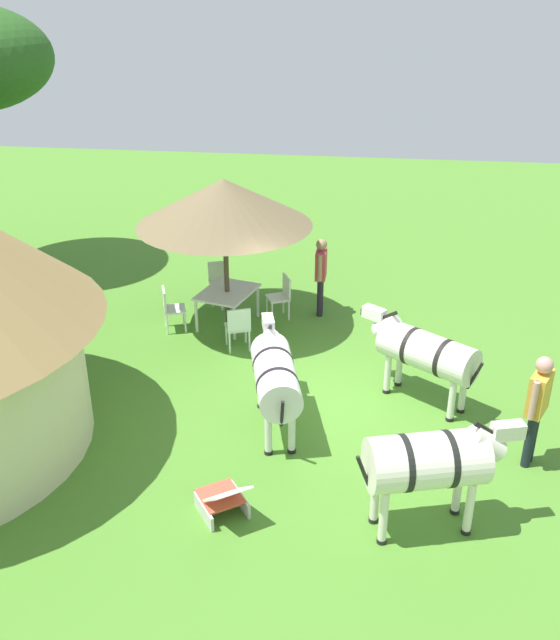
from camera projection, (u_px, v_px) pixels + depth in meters
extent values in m
plane|color=#487F29|center=(314.00, 399.00, 11.90)|extent=(36.00, 36.00, 0.00)
cylinder|color=brown|center=(227.00, 276.00, 14.01)|extent=(0.10, 0.10, 2.13)
cone|color=brown|center=(224.00, 202.00, 13.35)|extent=(3.40, 3.40, 0.90)
cube|color=silver|center=(227.00, 292.00, 14.16)|extent=(1.44, 1.24, 0.04)
cylinder|color=silver|center=(196.00, 316.00, 14.01)|extent=(0.06, 0.06, 0.70)
cylinder|color=silver|center=(222.00, 295.00, 14.93)|extent=(0.06, 0.06, 0.70)
cylinder|color=silver|center=(234.00, 323.00, 13.72)|extent=(0.06, 0.06, 0.70)
cylinder|color=silver|center=(258.00, 301.00, 14.64)|extent=(0.06, 0.06, 0.70)
cube|color=white|center=(237.00, 327.00, 13.35)|extent=(0.55, 0.56, 0.04)
cube|color=white|center=(239.00, 321.00, 13.09)|extent=(0.20, 0.42, 0.45)
cylinder|color=white|center=(226.00, 334.00, 13.56)|extent=(0.04, 0.04, 0.45)
cylinder|color=white|center=(246.00, 332.00, 13.65)|extent=(0.04, 0.04, 0.45)
cylinder|color=white|center=(230.00, 343.00, 13.25)|extent=(0.04, 0.04, 0.45)
cylinder|color=white|center=(249.00, 341.00, 13.33)|extent=(0.04, 0.04, 0.45)
cube|color=silver|center=(278.00, 298.00, 14.57)|extent=(0.58, 0.57, 0.04)
cube|color=silver|center=(287.00, 287.00, 14.52)|extent=(0.42, 0.22, 0.45)
cylinder|color=silver|center=(272.00, 312.00, 14.46)|extent=(0.04, 0.04, 0.45)
cylinder|color=silver|center=(267.00, 305.00, 14.78)|extent=(0.04, 0.04, 0.45)
cylinder|color=silver|center=(289.00, 310.00, 14.55)|extent=(0.04, 0.04, 0.45)
cylinder|color=silver|center=(283.00, 303.00, 14.88)|extent=(0.04, 0.04, 0.45)
cube|color=silver|center=(220.00, 284.00, 15.22)|extent=(0.55, 0.56, 0.04)
cube|color=silver|center=(218.00, 271.00, 15.29)|extent=(0.19, 0.43, 0.45)
cylinder|color=silver|center=(230.00, 296.00, 15.20)|extent=(0.04, 0.04, 0.45)
cylinder|color=silver|center=(213.00, 298.00, 15.12)|extent=(0.04, 0.04, 0.45)
cylinder|color=silver|center=(228.00, 290.00, 15.51)|extent=(0.04, 0.04, 0.45)
cylinder|color=silver|center=(210.00, 291.00, 15.44)|extent=(0.04, 0.04, 0.45)
cube|color=white|center=(175.00, 309.00, 14.07)|extent=(0.56, 0.55, 0.04)
cube|color=white|center=(164.00, 300.00, 13.93)|extent=(0.43, 0.19, 0.45)
cylinder|color=white|center=(183.00, 314.00, 14.37)|extent=(0.04, 0.04, 0.45)
cylinder|color=white|center=(185.00, 322.00, 14.04)|extent=(0.04, 0.04, 0.45)
cylinder|color=white|center=(166.00, 316.00, 14.30)|extent=(0.04, 0.04, 0.45)
cylinder|color=white|center=(167.00, 324.00, 13.96)|extent=(0.04, 0.04, 0.45)
cylinder|color=black|center=(320.00, 298.00, 14.65)|extent=(0.12, 0.12, 0.84)
cylinder|color=black|center=(321.00, 295.00, 14.78)|extent=(0.12, 0.12, 0.84)
cube|color=#BB3A45|center=(321.00, 264.00, 14.41)|extent=(0.46, 0.21, 0.59)
cylinder|color=#9D7958|center=(320.00, 268.00, 14.17)|extent=(0.09, 0.09, 0.56)
cylinder|color=#9D7958|center=(322.00, 259.00, 14.63)|extent=(0.09, 0.09, 0.56)
sphere|color=#9D7958|center=(322.00, 245.00, 14.22)|extent=(0.23, 0.23, 0.23)
cylinder|color=black|center=(529.00, 440.00, 10.09)|extent=(0.13, 0.13, 0.88)
cylinder|color=black|center=(532.00, 435.00, 10.21)|extent=(0.13, 0.13, 0.88)
cube|color=gold|center=(539.00, 393.00, 9.82)|extent=(0.53, 0.41, 0.63)
cylinder|color=tan|center=(534.00, 401.00, 9.61)|extent=(0.09, 0.09, 0.59)
cylinder|color=tan|center=(545.00, 384.00, 10.01)|extent=(0.09, 0.09, 0.59)
sphere|color=tan|center=(545.00, 365.00, 9.62)|extent=(0.24, 0.24, 0.24)
cube|color=#D54B37|center=(220.00, 496.00, 9.34)|extent=(0.75, 0.74, 0.03)
cube|color=white|center=(228.00, 494.00, 9.01)|extent=(0.70, 0.70, 0.40)
cube|color=beige|center=(204.00, 511.00, 9.24)|extent=(0.52, 0.38, 0.22)
cube|color=beige|center=(240.00, 499.00, 9.45)|extent=(0.52, 0.38, 0.22)
cylinder|color=silver|center=(275.00, 376.00, 10.71)|extent=(1.79, 1.03, 0.63)
cylinder|color=black|center=(278.00, 387.00, 10.41)|extent=(0.24, 0.65, 0.65)
cylinder|color=black|center=(273.00, 366.00, 10.98)|extent=(0.24, 0.65, 0.65)
cylinder|color=silver|center=(270.00, 340.00, 11.39)|extent=(0.59, 0.41, 0.49)
cube|color=silver|center=(268.00, 323.00, 11.57)|extent=(0.43, 0.27, 0.20)
cube|color=black|center=(267.00, 320.00, 11.74)|extent=(0.15, 0.15, 0.12)
cube|color=black|center=(270.00, 329.00, 11.30)|extent=(0.36, 0.13, 0.28)
cylinder|color=silver|center=(261.00, 388.00, 11.53)|extent=(0.11, 0.11, 0.73)
cylinder|color=black|center=(261.00, 405.00, 11.68)|extent=(0.13, 0.13, 0.06)
cylinder|color=silver|center=(282.00, 387.00, 11.56)|extent=(0.11, 0.11, 0.73)
cylinder|color=black|center=(282.00, 404.00, 11.71)|extent=(0.13, 0.13, 0.06)
cylinder|color=silver|center=(268.00, 433.00, 10.38)|extent=(0.11, 0.11, 0.73)
cylinder|color=black|center=(268.00, 452.00, 10.53)|extent=(0.13, 0.13, 0.06)
cylinder|color=silver|center=(292.00, 432.00, 10.42)|extent=(0.11, 0.11, 0.73)
cylinder|color=black|center=(292.00, 450.00, 10.56)|extent=(0.13, 0.13, 0.06)
cylinder|color=black|center=(282.00, 414.00, 9.95)|extent=(0.24, 0.11, 0.53)
cylinder|color=silver|center=(428.00, 352.00, 11.41)|extent=(1.45, 1.69, 0.62)
cylinder|color=black|center=(445.00, 359.00, 11.21)|extent=(0.56, 0.43, 0.64)
cylinder|color=black|center=(412.00, 346.00, 11.59)|extent=(0.56, 0.43, 0.64)
cylinder|color=silver|center=(387.00, 327.00, 11.84)|extent=(0.54, 0.59, 0.49)
cube|color=silver|center=(374.00, 313.00, 11.94)|extent=(0.38, 0.43, 0.20)
cube|color=black|center=(365.00, 312.00, 12.06)|extent=(0.17, 0.17, 0.12)
cube|color=black|center=(388.00, 316.00, 11.75)|extent=(0.25, 0.32, 0.28)
cylinder|color=silver|center=(388.00, 374.00, 11.94)|extent=(0.11, 0.11, 0.72)
cylinder|color=black|center=(386.00, 391.00, 12.08)|extent=(0.13, 0.13, 0.06)
cylinder|color=silver|center=(399.00, 367.00, 12.17)|extent=(0.11, 0.11, 0.72)
cylinder|color=black|center=(398.00, 383.00, 12.31)|extent=(0.13, 0.13, 0.06)
cylinder|color=silver|center=(452.00, 401.00, 11.18)|extent=(0.11, 0.11, 0.72)
cylinder|color=black|center=(449.00, 419.00, 11.32)|extent=(0.13, 0.13, 0.06)
cylinder|color=silver|center=(463.00, 393.00, 11.40)|extent=(0.11, 0.11, 0.72)
cylinder|color=black|center=(461.00, 410.00, 11.55)|extent=(0.13, 0.13, 0.06)
cylinder|color=black|center=(475.00, 376.00, 10.92)|extent=(0.18, 0.22, 0.53)
cylinder|color=silver|center=(426.00, 461.00, 8.67)|extent=(1.09, 1.61, 0.70)
cylinder|color=black|center=(403.00, 463.00, 8.63)|extent=(0.71, 0.28, 0.72)
cylinder|color=black|center=(447.00, 459.00, 8.70)|extent=(0.71, 0.28, 0.72)
cylinder|color=silver|center=(485.00, 443.00, 8.69)|extent=(0.46, 0.62, 0.52)
cube|color=silver|center=(508.00, 431.00, 8.66)|extent=(0.29, 0.43, 0.20)
cube|color=black|center=(521.00, 431.00, 8.70)|extent=(0.15, 0.15, 0.12)
cube|color=black|center=(487.00, 430.00, 8.60)|extent=(0.14, 0.36, 0.28)
cylinder|color=silver|center=(458.00, 489.00, 9.21)|extent=(0.11, 0.11, 0.80)
cylinder|color=black|center=(455.00, 511.00, 9.37)|extent=(0.13, 0.13, 0.06)
cylinder|color=silver|center=(469.00, 508.00, 8.86)|extent=(0.11, 0.11, 0.80)
cylinder|color=black|center=(466.00, 531.00, 9.02)|extent=(0.13, 0.13, 0.06)
cylinder|color=silver|center=(375.00, 497.00, 9.05)|extent=(0.11, 0.11, 0.80)
cylinder|color=black|center=(373.00, 519.00, 9.22)|extent=(0.13, 0.13, 0.06)
cylinder|color=silver|center=(383.00, 518.00, 8.71)|extent=(0.11, 0.11, 0.80)
cylinder|color=black|center=(382.00, 540.00, 8.87)|extent=(0.13, 0.13, 0.06)
cylinder|color=black|center=(364.00, 473.00, 8.61)|extent=(0.11, 0.24, 0.53)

